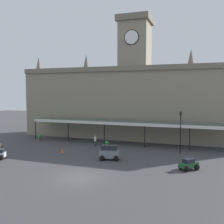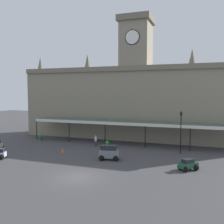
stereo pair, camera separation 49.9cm
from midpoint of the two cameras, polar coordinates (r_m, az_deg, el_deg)
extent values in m
plane|color=#414042|center=(25.61, -7.11, -14.17)|extent=(140.00, 140.00, 0.00)
cube|color=gray|center=(44.72, 5.59, 1.93)|extent=(40.66, 5.57, 12.37)
cube|color=#756C5B|center=(42.01, 4.63, 9.66)|extent=(40.66, 0.30, 0.80)
cube|color=gray|center=(45.36, 5.68, 14.47)|extent=(4.80, 4.80, 7.35)
cube|color=#6E6655|center=(46.26, 5.73, 19.56)|extent=(5.50, 5.50, 1.00)
cylinder|color=white|center=(43.19, 4.85, 16.17)|extent=(2.20, 0.12, 2.20)
cylinder|color=black|center=(43.23, 4.87, 16.16)|extent=(2.46, 0.06, 2.46)
cone|color=#675F50|center=(53.19, -15.30, 10.27)|extent=(1.10, 1.10, 2.60)
cone|color=#675F50|center=(48.09, -5.16, 11.04)|extent=(1.10, 1.10, 2.60)
cone|color=#675F50|center=(43.66, 17.62, 11.52)|extent=(1.10, 1.10, 2.60)
cube|color=#38564C|center=(40.13, 3.78, -2.10)|extent=(31.60, 3.20, 0.16)
cube|color=silver|center=(38.63, 3.12, -2.66)|extent=(31.60, 0.12, 0.44)
cylinder|color=black|center=(46.08, -16.03, -3.70)|extent=(0.14, 0.14, 3.49)
cylinder|color=black|center=(42.69, -9.13, -4.22)|extent=(0.14, 0.14, 3.49)
cylinder|color=black|center=(40.03, -1.18, -4.75)|extent=(0.14, 0.14, 3.49)
cylinder|color=black|center=(38.23, 7.72, -5.23)|extent=(0.14, 0.14, 3.49)
cylinder|color=black|center=(37.43, 17.26, -5.60)|extent=(0.14, 0.14, 3.49)
sphere|color=black|center=(34.17, -22.88, -9.16)|extent=(0.64, 0.64, 0.64)
sphere|color=black|center=(35.00, -22.41, -8.82)|extent=(0.64, 0.64, 0.64)
cube|color=#1E512D|center=(28.70, 16.99, -11.18)|extent=(2.07, 2.07, 0.50)
cube|color=#1E232B|center=(28.54, 16.93, -10.31)|extent=(1.34, 1.34, 0.42)
sphere|color=black|center=(29.50, 17.39, -11.16)|extent=(0.64, 0.64, 0.64)
sphere|color=black|center=(28.89, 18.59, -11.53)|extent=(0.64, 0.64, 0.64)
sphere|color=black|center=(28.64, 15.35, -11.60)|extent=(0.64, 0.64, 0.64)
sphere|color=black|center=(28.00, 16.55, -11.99)|extent=(0.64, 0.64, 0.64)
sphere|color=black|center=(40.71, -22.93, -6.99)|extent=(0.64, 0.64, 0.64)
cube|color=slate|center=(31.35, -0.16, -9.22)|extent=(2.55, 1.47, 0.95)
cube|color=#1E232B|center=(31.19, -0.26, -7.87)|extent=(2.06, 1.31, 0.55)
sphere|color=black|center=(31.83, 1.48, -9.80)|extent=(0.64, 0.64, 0.64)
sphere|color=black|center=(30.91, 1.32, -10.23)|extent=(0.64, 0.64, 0.64)
sphere|color=black|center=(32.02, -1.59, -9.71)|extent=(0.64, 0.64, 0.64)
sphere|color=black|center=(31.11, -1.85, -10.13)|extent=(0.64, 0.64, 0.64)
cylinder|color=#3F384C|center=(38.83, -3.35, -7.04)|extent=(0.17, 0.17, 0.82)
cylinder|color=#3F384C|center=(39.01, -3.18, -6.99)|extent=(0.17, 0.17, 0.82)
cylinder|color=silver|center=(38.78, -3.27, -5.97)|extent=(0.34, 0.34, 0.62)
sphere|color=tan|center=(38.71, -3.27, -5.36)|extent=(0.23, 0.23, 0.23)
cylinder|color=black|center=(35.08, 15.36, -4.90)|extent=(0.13, 0.13, 5.10)
cube|color=black|center=(34.74, 15.45, -0.39)|extent=(0.30, 0.30, 0.44)
sphere|color=black|center=(34.72, 15.46, 0.07)|extent=(0.14, 0.14, 0.14)
cone|color=orange|center=(35.68, -10.49, -8.32)|extent=(0.40, 0.40, 0.61)
cylinder|color=#47423D|center=(45.68, -15.18, -5.70)|extent=(0.56, 0.56, 0.42)
sphere|color=#2C8936|center=(45.60, -15.19, -5.14)|extent=(0.60, 0.60, 0.60)
cylinder|color=#47423D|center=(38.28, -0.72, -7.51)|extent=(0.56, 0.56, 0.42)
sphere|color=#1F892C|center=(38.19, -0.72, -6.85)|extent=(0.60, 0.60, 0.60)
camera|label=1|loc=(0.25, -89.57, 0.03)|focal=41.34mm
camera|label=2|loc=(0.25, 90.43, -0.03)|focal=41.34mm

